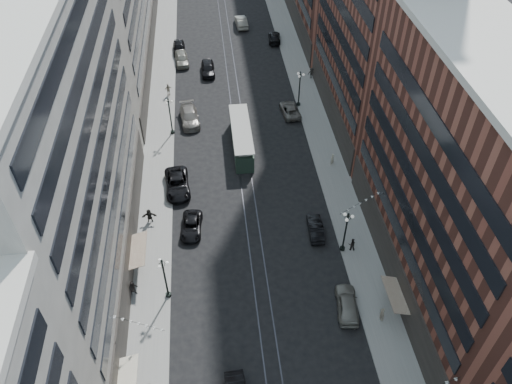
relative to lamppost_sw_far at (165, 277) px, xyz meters
name	(u,v)px	position (x,y,z in m)	size (l,w,h in m)	color
ground	(236,109)	(9.20, 32.00, -3.10)	(220.00, 220.00, 0.00)	black
sidewalk_west	(163,78)	(-1.80, 42.00, -3.02)	(4.00, 180.00, 0.15)	gray
sidewalk_east	(299,71)	(20.20, 42.00, -3.02)	(4.00, 180.00, 0.15)	gray
rail_west	(227,75)	(8.50, 42.00, -3.09)	(0.12, 180.00, 0.02)	#2D2D33
rail_east	(236,74)	(9.90, 42.00, -3.09)	(0.12, 180.00, 0.02)	#2D2D33
building_west_mid	(59,160)	(-7.80, 5.00, 10.90)	(8.00, 36.00, 28.00)	#A39E91
building_east_mid	(458,188)	(26.20, 0.00, 8.90)	(8.00, 30.00, 24.00)	brown
lamppost_sw_far	(165,277)	(0.00, 0.00, 0.00)	(1.03, 1.14, 5.52)	black
lamppost_sw_mid	(170,115)	(0.00, 27.00, 0.00)	(1.03, 1.14, 5.52)	black
lamppost_se_far	(346,231)	(18.40, 4.00, 0.00)	(1.03, 1.14, 5.52)	black
lamppost_se_mid	(300,88)	(18.40, 32.00, 0.00)	(1.03, 1.14, 5.52)	black
streetcar	(241,138)	(9.20, 23.08, -1.67)	(2.47, 11.16, 3.09)	#213428
car_2	(191,226)	(2.40, 8.66, -2.43)	(2.20, 4.76, 1.32)	black
car_4	(347,304)	(17.09, -3.27, -2.27)	(1.96, 4.86, 1.66)	slate
pedestrian_2	(133,288)	(-3.30, 0.53, -2.01)	(0.91, 0.50, 1.88)	black
pedestrian_4	(382,314)	(20.01, -4.86, -2.08)	(1.01, 0.46, 1.73)	beige
car_7	(177,184)	(0.80, 15.60, -2.25)	(2.82, 6.11, 1.70)	black
car_8	(189,117)	(2.40, 29.63, -2.22)	(2.46, 6.04, 1.75)	slate
car_9	(179,48)	(0.80, 50.52, -2.25)	(2.01, 4.99, 1.70)	black
car_10	(316,228)	(16.00, 6.82, -2.38)	(1.51, 4.34, 1.43)	black
car_11	(290,110)	(16.80, 30.06, -2.39)	(2.33, 5.05, 1.40)	slate
car_12	(274,37)	(17.60, 52.86, -2.36)	(2.05, 5.05, 1.47)	black
car_13	(208,68)	(5.47, 42.85, -2.21)	(2.10, 5.21, 1.78)	black
car_14	(241,22)	(12.27, 59.48, -2.21)	(1.88, 5.40, 1.78)	gray
pedestrian_5	(149,216)	(-2.25, 10.38, -2.06)	(1.64, 0.47, 1.77)	black
pedestrian_6	(168,90)	(-0.67, 36.75, -1.99)	(1.12, 0.51, 1.92)	#B1A692
pedestrian_7	(352,244)	(19.34, 3.92, -2.15)	(0.78, 0.43, 1.60)	black
pedestrian_8	(332,159)	(20.33, 18.05, -2.11)	(0.61, 0.40, 1.67)	#B9B299
pedestrian_9	(311,73)	(21.70, 39.40, -2.07)	(1.13, 0.47, 1.74)	black
car_extra_0	(182,59)	(1.27, 46.55, -2.23)	(2.06, 5.11, 1.74)	gray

